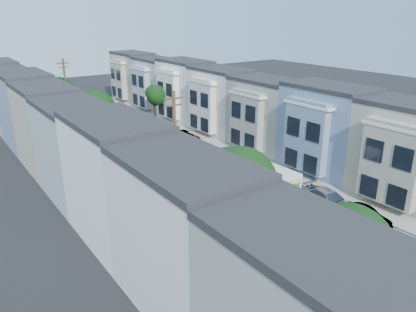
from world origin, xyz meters
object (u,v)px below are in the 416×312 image
(tree_d, at_px, (94,112))
(parked_right_d, at_px, (146,120))
(tree_e, at_px, (58,95))
(parked_left_b, at_px, (280,263))
(utility_pole_near, at_px, (175,156))
(parked_left_c, at_px, (215,220))
(tree_a, at_px, (345,250))
(parked_left_d, at_px, (139,169))
(utility_pole_far, at_px, (67,99))
(tree_c, at_px, (157,153))
(tree_b, at_px, (238,185))
(parked_right_a, at_px, (365,216))
(lead_sedan, at_px, (191,155))
(parked_right_b, at_px, (328,199))
(tree_far_r, at_px, (156,96))
(parked_right_c, at_px, (185,137))
(fedex_truck, at_px, (267,181))

(tree_d, distance_m, parked_right_d, 15.80)
(tree_e, height_order, parked_left_b, tree_e)
(utility_pole_near, distance_m, parked_left_c, 5.69)
(utility_pole_near, bearing_deg, tree_a, -90.01)
(tree_d, xyz_separation_m, parked_left_d, (1.40, -7.30, -4.57))
(utility_pole_far, bearing_deg, tree_c, -90.00)
(tree_e, distance_m, utility_pole_near, 29.78)
(utility_pole_near, bearing_deg, tree_b, -90.02)
(utility_pole_near, xyz_separation_m, parked_right_a, (11.20, -9.38, -4.49))
(lead_sedan, bearing_deg, parked_left_d, -172.40)
(tree_b, xyz_separation_m, utility_pole_near, (0.00, 7.50, -0.36))
(parked_right_b, bearing_deg, tree_a, -136.25)
(tree_d, distance_m, utility_pole_far, 9.17)
(parked_left_c, distance_m, parked_right_d, 31.67)
(utility_pole_far, bearing_deg, parked_left_d, -85.14)
(tree_c, xyz_separation_m, lead_sedan, (8.00, 7.29, -3.93))
(utility_pole_near, bearing_deg, tree_d, 90.01)
(tree_c, height_order, tree_far_r, tree_c)
(tree_e, bearing_deg, tree_c, -90.00)
(tree_b, relative_size, lead_sedan, 1.49)
(tree_b, distance_m, tree_far_r, 37.27)
(tree_c, relative_size, tree_e, 0.94)
(tree_far_r, distance_m, parked_right_b, 33.45)
(parked_right_b, bearing_deg, parked_right_c, 93.54)
(tree_a, relative_size, tree_d, 0.94)
(utility_pole_far, bearing_deg, parked_right_c, -40.77)
(tree_b, relative_size, parked_left_d, 1.75)
(utility_pole_far, height_order, parked_left_c, utility_pole_far)
(parked_left_c, relative_size, parked_left_d, 0.88)
(parked_left_d, height_order, parked_right_b, parked_left_d)
(lead_sedan, bearing_deg, fedex_truck, -85.53)
(tree_b, xyz_separation_m, lead_sedan, (8.00, 17.61, -4.77))
(lead_sedan, relative_size, parked_right_b, 1.09)
(parked_right_b, bearing_deg, tree_b, -168.44)
(parked_left_c, bearing_deg, utility_pole_near, 115.99)
(tree_far_r, bearing_deg, tree_a, -107.17)
(tree_e, height_order, parked_right_b, tree_e)
(utility_pole_far, relative_size, parked_right_d, 2.62)
(tree_a, height_order, tree_d, tree_d)
(tree_e, xyz_separation_m, parked_right_c, (11.20, -13.43, -4.43))
(tree_far_r, xyz_separation_m, utility_pole_far, (-13.19, -1.32, 1.26))
(tree_b, xyz_separation_m, parked_left_d, (1.40, 17.03, -4.76))
(parked_left_d, bearing_deg, parked_right_a, -60.55)
(utility_pole_near, relative_size, parked_right_d, 2.62)
(tree_e, distance_m, fedex_truck, 32.53)
(tree_c, height_order, parked_left_b, tree_c)
(tree_a, xyz_separation_m, tree_c, (0.00, 18.21, -0.31))
(utility_pole_far, distance_m, parked_left_c, 29.55)
(tree_b, bearing_deg, tree_a, -90.00)
(parked_right_a, distance_m, parked_right_b, 3.46)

